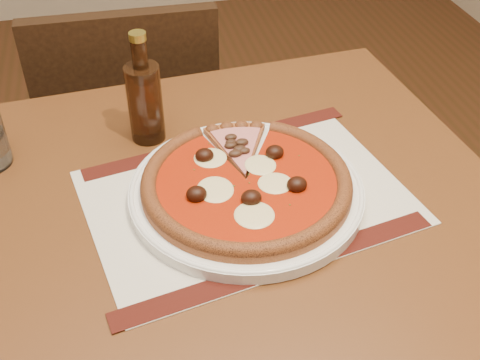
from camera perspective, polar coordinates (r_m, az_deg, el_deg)
The scene contains 7 objects.
table at distance 0.96m, azimuth 0.27°, elevation -6.86°, with size 0.86×0.86×0.75m.
chair_far at distance 1.52m, azimuth -10.06°, elevation 4.13°, with size 0.40×0.40×0.84m.
placemat at distance 0.90m, azimuth 0.60°, elevation -1.61°, with size 0.46×0.33×0.00m, color beige.
plate at distance 0.89m, azimuth 0.61°, elevation -1.12°, with size 0.35×0.35×0.02m, color white.
pizza at distance 0.88m, azimuth 0.62°, elevation -0.15°, with size 0.31×0.31×0.04m.
ham_slice at distance 0.95m, azimuth 0.24°, elevation 2.98°, with size 0.10×0.14×0.02m.
bottle at distance 0.99m, azimuth -9.02°, elevation 7.58°, with size 0.06×0.06×0.19m.
Camera 1 is at (0.62, -0.17, 1.34)m, focal length 45.00 mm.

